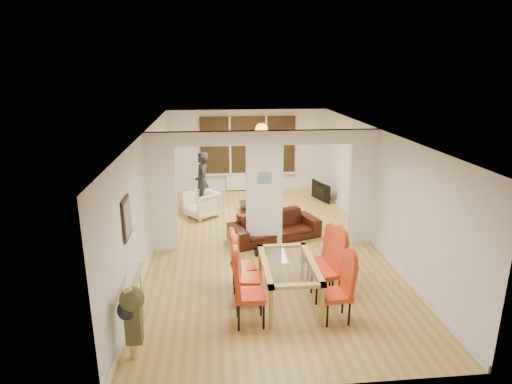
{
  "coord_description": "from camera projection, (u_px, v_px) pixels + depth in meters",
  "views": [
    {
      "loc": [
        -1.06,
        -8.91,
        3.91
      ],
      "look_at": [
        -0.12,
        0.6,
        1.08
      ],
      "focal_mm": 30.0,
      "sensor_mm": 36.0,
      "label": 1
    }
  ],
  "objects": [
    {
      "name": "radiator",
      "position": [
        248.0,
        182.0,
        13.83
      ],
      "size": [
        1.4,
        0.08,
        0.5
      ],
      "primitive_type": "cube",
      "color": "white",
      "rests_on": "floor"
    },
    {
      "name": "pillar_photo",
      "position": [
        265.0,
        178.0,
        9.17
      ],
      "size": [
        0.3,
        0.03,
        0.25
      ],
      "primitive_type": "cube",
      "color": "#4C8CD8",
      "rests_on": "divider_wall"
    },
    {
      "name": "room_walls",
      "position": [
        264.0,
        190.0,
        9.35
      ],
      "size": [
        5.0,
        9.0,
        2.6
      ],
      "primitive_type": null,
      "color": "silver",
      "rests_on": "floor"
    },
    {
      "name": "dining_chair_lb",
      "position": [
        249.0,
        274.0,
        7.18
      ],
      "size": [
        0.5,
        0.5,
        1.09
      ],
      "primitive_type": null,
      "rotation": [
        0.0,
        0.0,
        -0.16
      ],
      "color": "red",
      "rests_on": "floor"
    },
    {
      "name": "divider_wall",
      "position": [
        264.0,
        190.0,
        9.35
      ],
      "size": [
        5.0,
        0.18,
        2.6
      ],
      "primitive_type": "cube",
      "color": "white",
      "rests_on": "floor"
    },
    {
      "name": "bay_window_blinds",
      "position": [
        248.0,
        145.0,
        13.52
      ],
      "size": [
        3.0,
        0.08,
        1.8
      ],
      "primitive_type": "cube",
      "color": "black",
      "rests_on": "room_walls"
    },
    {
      "name": "dining_chair_rc",
      "position": [
        319.0,
        259.0,
        7.82
      ],
      "size": [
        0.49,
        0.49,
        1.04
      ],
      "primitive_type": null,
      "rotation": [
        0.0,
        0.0,
        0.21
      ],
      "color": "red",
      "rests_on": "floor"
    },
    {
      "name": "dining_chair_ra",
      "position": [
        336.0,
        290.0,
        6.7
      ],
      "size": [
        0.46,
        0.46,
        1.07
      ],
      "primitive_type": null,
      "rotation": [
        0.0,
        0.0,
        0.09
      ],
      "color": "red",
      "rests_on": "floor"
    },
    {
      "name": "stair_newel",
      "position": [
        138.0,
        303.0,
        6.29
      ],
      "size": [
        0.4,
        1.2,
        1.1
      ],
      "primitive_type": null,
      "color": "tan",
      "rests_on": "floor"
    },
    {
      "name": "shoes",
      "position": [
        260.0,
        252.0,
        9.22
      ],
      "size": [
        0.23,
        0.25,
        0.1
      ],
      "primitive_type": null,
      "color": "black",
      "rests_on": "floor"
    },
    {
      "name": "armchair",
      "position": [
        202.0,
        204.0,
        11.42
      ],
      "size": [
        1.06,
        1.07,
        0.7
      ],
      "primitive_type": "imported",
      "rotation": [
        0.0,
        0.0,
        -0.93
      ],
      "color": "#EDE7C9",
      "rests_on": "floor"
    },
    {
      "name": "sofa",
      "position": [
        275.0,
        226.0,
        9.98
      ],
      "size": [
        2.25,
        1.46,
        0.61
      ],
      "primitive_type": "imported",
      "rotation": [
        0.0,
        0.0,
        0.33
      ],
      "color": "black",
      "rests_on": "floor"
    },
    {
      "name": "person",
      "position": [
        202.0,
        182.0,
        11.73
      ],
      "size": [
        0.65,
        0.46,
        1.67
      ],
      "primitive_type": "imported",
      "rotation": [
        0.0,
        0.0,
        -1.47
      ],
      "color": "black",
      "rests_on": "floor"
    },
    {
      "name": "bottle",
      "position": [
        263.0,
        197.0,
        11.97
      ],
      "size": [
        0.06,
        0.06,
        0.26
      ],
      "primitive_type": "cylinder",
      "color": "#143F19",
      "rests_on": "coffee_table"
    },
    {
      "name": "dining_chair_la",
      "position": [
        250.0,
        290.0,
        6.61
      ],
      "size": [
        0.48,
        0.48,
        1.16
      ],
      "primitive_type": null,
      "rotation": [
        0.0,
        0.0,
        -0.03
      ],
      "color": "red",
      "rests_on": "floor"
    },
    {
      "name": "television",
      "position": [
        318.0,
        192.0,
        12.84
      ],
      "size": [
        0.95,
        0.43,
        0.55
      ],
      "primitive_type": "imported",
      "rotation": [
        0.0,
        0.0,
        1.9
      ],
      "color": "black",
      "rests_on": "floor"
    },
    {
      "name": "bowl",
      "position": [
        264.0,
        201.0,
        12.0
      ],
      "size": [
        0.2,
        0.2,
        0.05
      ],
      "primitive_type": "imported",
      "color": "#352512",
      "rests_on": "coffee_table"
    },
    {
      "name": "pendant_light",
      "position": [
        261.0,
        129.0,
        12.28
      ],
      "size": [
        0.36,
        0.36,
        0.36
      ],
      "primitive_type": "sphere",
      "color": "orange",
      "rests_on": "room_walls"
    },
    {
      "name": "dining_chair_rb",
      "position": [
        326.0,
        268.0,
        7.33
      ],
      "size": [
        0.56,
        0.56,
        1.17
      ],
      "primitive_type": null,
      "rotation": [
        0.0,
        0.0,
        0.24
      ],
      "color": "red",
      "rests_on": "floor"
    },
    {
      "name": "wall_poster",
      "position": [
        127.0,
        218.0,
        6.74
      ],
      "size": [
        0.04,
        0.52,
        0.67
      ],
      "primitive_type": "cube",
      "color": "gray",
      "rests_on": "room_walls"
    },
    {
      "name": "dining_chair_lc",
      "position": [
        243.0,
        263.0,
        7.65
      ],
      "size": [
        0.47,
        0.47,
        1.04
      ],
      "primitive_type": null,
      "rotation": [
        0.0,
        0.0,
        0.15
      ],
      "color": "red",
      "rests_on": "floor"
    },
    {
      "name": "dining_table",
      "position": [
        288.0,
        283.0,
        7.26
      ],
      "size": [
        0.9,
        1.6,
        0.75
      ],
      "primitive_type": null,
      "color": "#B59343",
      "rests_on": "floor"
    },
    {
      "name": "floor",
      "position": [
        264.0,
        245.0,
        9.71
      ],
      "size": [
        5.0,
        9.0,
        0.01
      ],
      "primitive_type": "cube",
      "color": "tan",
      "rests_on": "ground"
    },
    {
      "name": "coffee_table",
      "position": [
        259.0,
        206.0,
        11.97
      ],
      "size": [
        1.18,
        0.79,
        0.25
      ],
      "primitive_type": null,
      "rotation": [
        0.0,
        0.0,
        0.25
      ],
      "color": "#352512",
      "rests_on": "floor"
    }
  ]
}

